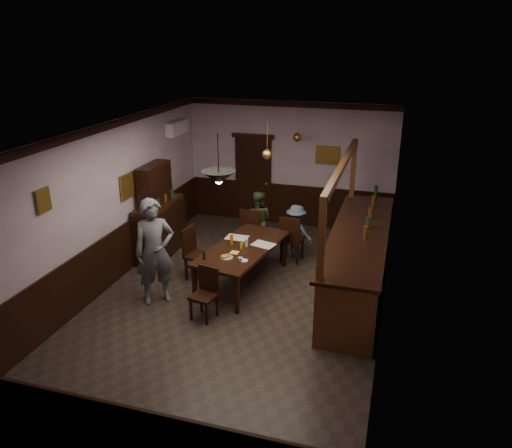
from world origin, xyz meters
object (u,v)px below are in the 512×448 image
at_px(sideboard, 159,219).
at_px(pendant_brass_mid, 267,154).
at_px(bar_counter, 358,259).
at_px(pendant_iron, 219,177).
at_px(soda_can, 242,246).
at_px(coffee_cup, 240,259).
at_px(person_standing, 155,252).
at_px(person_seated_right, 296,231).
at_px(pendant_brass_far, 297,137).
at_px(chair_far_right, 291,237).
at_px(chair_near, 206,291).
at_px(person_seated_left, 257,221).
at_px(chair_side, 195,251).
at_px(dining_table, 243,250).
at_px(chair_far_left, 252,229).

distance_m(sideboard, pendant_brass_mid, 2.76).
distance_m(bar_counter, pendant_iron, 3.02).
bearing_deg(soda_can, pendant_brass_mid, 80.05).
bearing_deg(bar_counter, coffee_cup, -152.28).
xyz_separation_m(person_standing, bar_counter, (3.34, 1.44, -0.34)).
bearing_deg(sideboard, person_standing, -64.59).
height_order(person_standing, person_seated_right, person_standing).
bearing_deg(pendant_brass_far, chair_far_right, -80.48).
height_order(person_seated_right, pendant_brass_mid, pendant_brass_mid).
distance_m(soda_can, pendant_iron, 1.63).
distance_m(coffee_cup, pendant_iron, 1.52).
bearing_deg(pendant_iron, chair_near, -99.23).
xyz_separation_m(chair_far_right, person_seated_left, (-0.85, 0.43, 0.11)).
distance_m(chair_side, coffee_cup, 1.29).
relative_size(chair_far_right, pendant_brass_mid, 1.25).
bearing_deg(bar_counter, chair_side, -172.16).
bearing_deg(person_standing, dining_table, 2.76).
bearing_deg(person_standing, sideboard, 77.70).
xyz_separation_m(dining_table, pendant_brass_mid, (0.20, 0.93, 1.61)).
xyz_separation_m(chair_side, person_seated_right, (1.65, 1.50, 0.01)).
xyz_separation_m(chair_near, person_seated_left, (0.03, 2.91, 0.18)).
distance_m(chair_far_left, sideboard, 1.98).
bearing_deg(chair_far_left, person_standing, 67.32).
relative_size(chair_side, pendant_iron, 1.24).
distance_m(chair_side, pendant_iron, 2.05).
distance_m(coffee_cup, soda_can, 0.55).
relative_size(chair_near, person_standing, 0.47).
distance_m(chair_far_right, person_standing, 2.96).
distance_m(chair_side, soda_can, 1.01).
height_order(chair_far_right, person_seated_right, person_seated_right).
relative_size(chair_side, bar_counter, 0.24).
bearing_deg(pendant_brass_mid, pendant_iron, -101.03).
height_order(chair_near, pendant_brass_far, pendant_brass_far).
bearing_deg(bar_counter, dining_table, -169.80).
bearing_deg(chair_near, soda_can, 90.31).
relative_size(person_standing, pendant_brass_mid, 2.34).
bearing_deg(pendant_brass_mid, chair_far_left, 137.60).
height_order(coffee_cup, pendant_iron, pendant_iron).
xyz_separation_m(pendant_iron, pendant_brass_mid, (0.34, 1.72, 0.01)).
height_order(chair_far_left, soda_can, chair_far_left).
relative_size(coffee_cup, pendant_brass_mid, 0.10).
distance_m(dining_table, pendant_brass_far, 3.17).
bearing_deg(pendant_brass_far, coffee_cup, -94.04).
bearing_deg(soda_can, person_standing, -143.06).
bearing_deg(chair_side, pendant_brass_mid, -40.29).
bearing_deg(person_seated_left, chair_far_right, 146.67).
relative_size(person_standing, pendant_brass_far, 2.34).
relative_size(chair_far_right, soda_can, 8.43).
bearing_deg(chair_far_right, pendant_iron, 72.72).
bearing_deg(chair_side, dining_table, -77.82).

